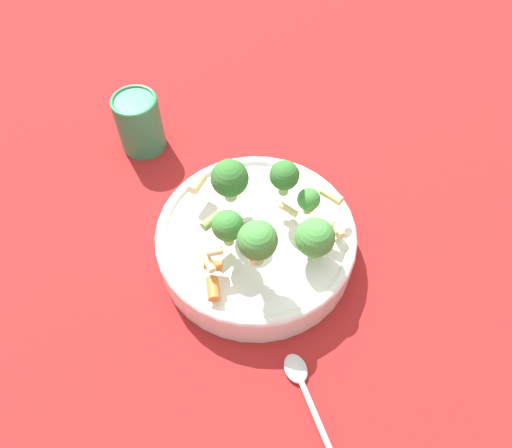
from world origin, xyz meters
TOP-DOWN VIEW (x-y plane):
  - ground_plane at (0.00, 0.00)m, footprint 3.00×3.00m
  - bowl at (0.00, 0.00)m, footprint 0.26×0.26m
  - pasta_salad at (0.02, -0.00)m, footprint 0.20×0.20m
  - cup at (-0.26, 0.03)m, footprint 0.07×0.07m
  - spoon at (0.17, -0.11)m, footprint 0.15×0.09m

SIDE VIEW (x-z plane):
  - ground_plane at x=0.00m, z-range 0.00..0.00m
  - spoon at x=0.17m, z-range 0.00..0.01m
  - bowl at x=0.00m, z-range 0.00..0.05m
  - cup at x=-0.26m, z-range 0.00..0.09m
  - pasta_salad at x=0.02m, z-range 0.06..0.15m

